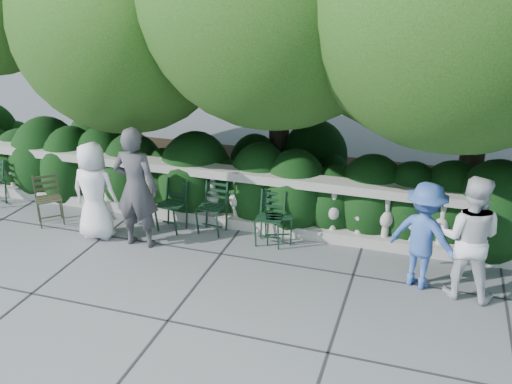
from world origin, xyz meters
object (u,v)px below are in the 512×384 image
(chair_d, at_px, (208,236))
(person_older_blue, at_px, (424,236))
(person_businessman, at_px, (94,191))
(person_woman_grey, at_px, (136,188))
(chair_b, at_px, (168,233))
(chair_c, at_px, (267,248))
(chair_e, at_px, (279,246))
(chair_weathered, at_px, (53,227))
(person_casual_man, at_px, (469,238))

(chair_d, distance_m, person_older_blue, 3.41)
(person_businessman, height_order, person_woman_grey, person_woman_grey)
(chair_b, distance_m, chair_c, 1.69)
(chair_e, bearing_deg, person_woman_grey, 174.31)
(chair_d, xyz_separation_m, person_businessman, (-1.66, -0.55, 0.79))
(chair_b, bearing_deg, person_woman_grey, -109.14)
(person_businessman, height_order, person_older_blue, person_businessman)
(chair_e, xyz_separation_m, person_businessman, (-2.83, -0.58, 0.79))
(chair_d, xyz_separation_m, chair_weathered, (-2.59, -0.48, 0.00))
(person_businessman, height_order, person_casual_man, person_casual_man)
(chair_d, height_order, chair_e, same)
(chair_b, relative_size, chair_e, 1.00)
(chair_c, bearing_deg, chair_d, 172.08)
(chair_d, height_order, person_casual_man, person_casual_man)
(chair_d, distance_m, chair_weathered, 2.63)
(chair_b, xyz_separation_m, person_businessman, (-1.00, -0.43, 0.79))
(chair_b, xyz_separation_m, chair_e, (1.84, 0.15, 0.00))
(person_businessman, bearing_deg, chair_d, -162.33)
(chair_c, relative_size, person_casual_man, 0.50)
(chair_b, xyz_separation_m, person_woman_grey, (-0.24, -0.46, 0.94))
(person_casual_man, bearing_deg, person_older_blue, -2.14)
(chair_c, xyz_separation_m, person_casual_man, (2.82, -0.45, 0.84))
(chair_b, xyz_separation_m, chair_weathered, (-1.92, -0.36, 0.00))
(chair_b, height_order, person_casual_man, person_casual_man)
(chair_weathered, xyz_separation_m, person_casual_man, (6.43, -0.08, 0.84))
(person_casual_man, height_order, person_older_blue, person_casual_man)
(chair_b, height_order, chair_weathered, same)
(chair_d, relative_size, chair_e, 1.00)
(chair_e, bearing_deg, person_businessman, 169.60)
(chair_d, bearing_deg, person_older_blue, -4.07)
(chair_weathered, xyz_separation_m, person_woman_grey, (1.69, -0.10, 0.94))
(chair_e, bearing_deg, person_casual_man, -34.40)
(chair_c, height_order, person_older_blue, person_older_blue)
(chair_c, distance_m, chair_e, 0.20)
(person_woman_grey, bearing_deg, chair_e, -165.82)
(chair_b, height_order, person_older_blue, person_older_blue)
(chair_e, distance_m, person_casual_man, 2.86)
(chair_d, height_order, person_businessman, person_businessman)
(chair_weathered, bearing_deg, person_casual_man, -43.62)
(person_woman_grey, distance_m, person_casual_man, 4.74)
(person_woman_grey, xyz_separation_m, person_older_blue, (4.20, 0.10, -0.20))
(chair_c, height_order, chair_e, same)
(chair_b, height_order, person_woman_grey, person_woman_grey)
(chair_weathered, relative_size, person_businessman, 0.53)
(person_businessman, relative_size, person_casual_man, 0.94)
(chair_b, xyz_separation_m, person_casual_man, (4.51, -0.44, 0.84))
(chair_e, distance_m, person_businessman, 3.00)
(chair_e, bearing_deg, chair_b, 162.62)
(chair_b, height_order, chair_e, same)
(person_businessman, distance_m, person_woman_grey, 0.77)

